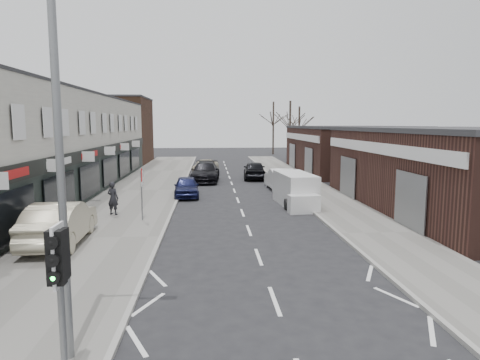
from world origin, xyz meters
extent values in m
plane|color=black|center=(0.00, 0.00, 0.00)|extent=(160.00, 160.00, 0.00)
cube|color=slate|center=(-6.75, 22.00, 0.06)|extent=(5.50, 64.00, 0.12)
cube|color=slate|center=(5.75, 22.00, 0.06)|extent=(3.50, 64.00, 0.12)
cube|color=beige|center=(-13.50, 19.50, 3.55)|extent=(8.00, 41.00, 7.10)
cube|color=#452C1D|center=(-13.50, 45.00, 4.00)|extent=(8.00, 10.00, 8.00)
cube|color=#3C221B|center=(12.50, 14.00, 2.25)|extent=(10.00, 18.00, 4.50)
cube|color=#3C221B|center=(12.50, 34.00, 2.25)|extent=(10.00, 16.00, 4.50)
cylinder|color=slate|center=(-4.40, -2.00, 1.62)|extent=(0.12, 0.12, 3.00)
cube|color=silver|center=(-4.40, -2.00, 2.67)|extent=(0.05, 0.55, 1.10)
cube|color=black|center=(-4.40, -2.12, 2.67)|extent=(0.28, 0.22, 0.95)
sphere|color=#0CE533|center=(-4.40, -2.24, 2.37)|extent=(0.18, 0.18, 0.18)
cube|color=black|center=(-4.40, -1.88, 2.67)|extent=(0.26, 0.20, 0.90)
cylinder|color=slate|center=(-4.70, -0.80, 4.12)|extent=(0.16, 0.16, 8.00)
cylinder|color=slate|center=(-5.20, 12.00, 1.37)|extent=(0.07, 0.07, 2.50)
cube|color=white|center=(-5.15, 12.00, 1.97)|extent=(0.04, 0.45, 0.25)
cube|color=silver|center=(3.40, 16.18, 0.97)|extent=(2.13, 4.40, 1.95)
cube|color=silver|center=(3.40, 13.68, 0.51)|extent=(1.78, 0.89, 1.02)
cylinder|color=black|center=(2.61, 14.69, 0.32)|extent=(0.20, 0.65, 0.65)
cylinder|color=black|center=(4.19, 14.69, 0.32)|extent=(0.20, 0.65, 0.65)
cylinder|color=black|center=(2.61, 17.67, 0.32)|extent=(0.20, 0.65, 0.65)
cylinder|color=black|center=(4.19, 17.67, 0.32)|extent=(0.20, 0.65, 0.65)
imported|color=#B5AD91|center=(-7.85, 7.99, 0.98)|extent=(2.04, 5.29, 1.72)
imported|color=black|center=(-6.94, 13.42, 1.01)|extent=(0.76, 0.64, 1.77)
imported|color=#13173D|center=(-3.40, 19.60, 0.69)|extent=(1.84, 4.13, 1.38)
imported|color=black|center=(-2.20, 27.29, 0.82)|extent=(2.64, 5.80, 1.65)
imported|color=#B7AB92|center=(-2.23, 33.19, 0.70)|extent=(2.72, 5.18, 1.39)
imported|color=white|center=(3.50, 22.27, 0.81)|extent=(1.91, 4.98, 1.62)
imported|color=black|center=(2.20, 28.71, 0.81)|extent=(2.24, 4.88, 1.62)
camera|label=1|loc=(-1.77, -9.35, 4.92)|focal=32.00mm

